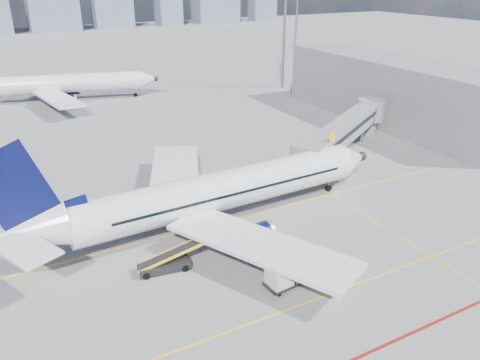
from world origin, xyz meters
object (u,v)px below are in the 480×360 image
object	(u,v)px
main_aircraft	(209,194)
cargo_dolly	(289,272)
ramp_worker	(321,255)
belt_loader	(166,264)
second_aircraft	(61,84)
baggage_tug	(295,253)

from	to	relation	value
main_aircraft	cargo_dolly	distance (m)	11.96
main_aircraft	ramp_worker	distance (m)	12.06
main_aircraft	belt_loader	distance (m)	8.71
belt_loader	ramp_worker	world-z (taller)	belt_loader
belt_loader	cargo_dolly	bearing A→B (deg)	-30.96
belt_loader	ramp_worker	size ratio (longest dim) A/B	3.76
cargo_dolly	ramp_worker	size ratio (longest dim) A/B	2.51
second_aircraft	ramp_worker	bearing A→B (deg)	-67.32
baggage_tug	main_aircraft	bearing A→B (deg)	97.96
second_aircraft	cargo_dolly	world-z (taller)	second_aircraft
second_aircraft	baggage_tug	world-z (taller)	second_aircraft
main_aircraft	baggage_tug	xyz separation A→B (m)	(3.63, -9.25, -2.39)
baggage_tug	belt_loader	xyz separation A→B (m)	(-10.01, 3.91, -0.20)
second_aircraft	cargo_dolly	xyz separation A→B (m)	(6.15, -68.63, -2.04)
baggage_tug	belt_loader	distance (m)	10.75
main_aircraft	baggage_tug	bearing A→B (deg)	-70.83
second_aircraft	main_aircraft	bearing A→B (deg)	-71.19
main_aircraft	belt_loader	bearing A→B (deg)	-142.36
baggage_tug	cargo_dolly	xyz separation A→B (m)	(-2.19, -2.45, 0.35)
cargo_dolly	ramp_worker	distance (m)	4.24
main_aircraft	cargo_dolly	world-z (taller)	main_aircraft
main_aircraft	belt_loader	size ratio (longest dim) A/B	6.46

